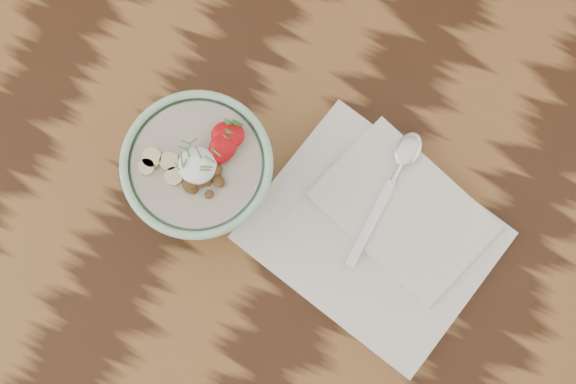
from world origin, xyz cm
name	(u,v)px	position (x,y,z in cm)	size (l,w,h in cm)	color
table	(204,142)	(0.00, 0.00, 65.70)	(160.00, 90.00, 75.00)	black
breakfast_bowl	(200,170)	(4.28, -6.12, 80.83)	(17.17, 17.17, 11.38)	#93C5A1
napkin	(379,230)	(26.01, -2.59, 75.70)	(31.19, 27.35, 1.67)	silver
spoon	(399,168)	(24.94, 5.11, 77.07)	(3.20, 18.25, 0.95)	silver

